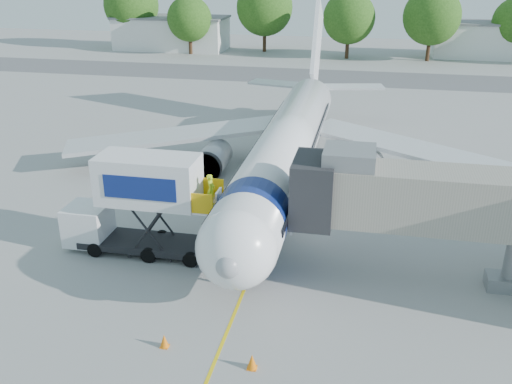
% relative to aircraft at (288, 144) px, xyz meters
% --- Properties ---
extents(ground, '(160.00, 160.00, 0.00)m').
position_rel_aircraft_xyz_m(ground, '(0.00, -4.12, -2.95)').
color(ground, '#999996').
rests_on(ground, ground).
extents(guidance_line, '(0.15, 70.00, 0.01)m').
position_rel_aircraft_xyz_m(guidance_line, '(0.00, -4.12, -2.94)').
color(guidance_line, yellow).
rests_on(guidance_line, ground).
extents(taxiway_strip, '(120.00, 10.00, 0.01)m').
position_rel_aircraft_xyz_m(taxiway_strip, '(0.00, 37.88, -2.94)').
color(taxiway_strip, '#59595B').
rests_on(taxiway_strip, ground).
extents(aircraft, '(34.17, 37.73, 11.35)m').
position_rel_aircraft_xyz_m(aircraft, '(0.00, 0.00, 0.00)').
color(aircraft, white).
rests_on(aircraft, ground).
extents(jet_bridge, '(13.90, 3.20, 6.60)m').
position_rel_aircraft_xyz_m(jet_bridge, '(7.99, -11.12, 1.39)').
color(jet_bridge, gray).
rests_on(jet_bridge, ground).
extents(catering_hiloader, '(8.50, 2.44, 5.50)m').
position_rel_aircraft_xyz_m(catering_hiloader, '(-6.27, -11.12, -0.19)').
color(catering_hiloader, black).
rests_on(catering_hiloader, ground).
extents(ground_tug, '(3.65, 2.56, 1.32)m').
position_rel_aircraft_xyz_m(ground_tug, '(-1.34, -21.14, -2.25)').
color(ground_tug, silver).
rests_on(ground_tug, ground).
extents(safety_cone_a, '(0.41, 0.41, 0.65)m').
position_rel_aircraft_xyz_m(safety_cone_a, '(1.53, -19.18, -2.64)').
color(safety_cone_a, orange).
rests_on(safety_cone_a, ground).
extents(safety_cone_b, '(0.37, 0.37, 0.60)m').
position_rel_aircraft_xyz_m(safety_cone_b, '(-2.27, -18.61, -2.66)').
color(safety_cone_b, orange).
rests_on(safety_cone_b, ground).
extents(outbuilding_left, '(18.40, 8.40, 5.30)m').
position_rel_aircraft_xyz_m(outbuilding_left, '(-28.00, 55.88, -0.29)').
color(outbuilding_left, silver).
rests_on(outbuilding_left, ground).
extents(outbuilding_right, '(16.40, 7.40, 5.30)m').
position_rel_aircraft_xyz_m(outbuilding_right, '(22.00, 57.88, -0.29)').
color(outbuilding_right, silver).
rests_on(outbuilding_right, ground).
extents(tree_a, '(8.97, 8.97, 11.44)m').
position_rel_aircraft_xyz_m(tree_a, '(-34.65, 55.63, 3.99)').
color(tree_a, '#382314').
rests_on(tree_a, ground).
extents(tree_b, '(6.96, 6.96, 8.87)m').
position_rel_aircraft_xyz_m(tree_b, '(-23.50, 51.82, 2.44)').
color(tree_b, '#382314').
rests_on(tree_b, ground).
extents(tree_c, '(8.92, 8.92, 11.37)m').
position_rel_aircraft_xyz_m(tree_c, '(-12.41, 56.42, 3.96)').
color(tree_c, '#382314').
rests_on(tree_c, ground).
extents(tree_d, '(7.74, 7.74, 9.87)m').
position_rel_aircraft_xyz_m(tree_d, '(1.12, 52.54, 3.04)').
color(tree_d, '#382314').
rests_on(tree_d, ground).
extents(tree_e, '(8.30, 8.30, 10.58)m').
position_rel_aircraft_xyz_m(tree_e, '(13.02, 52.75, 3.48)').
color(tree_e, '#382314').
rests_on(tree_e, ground).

